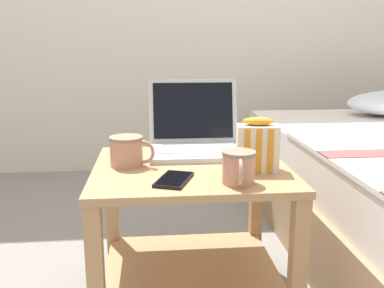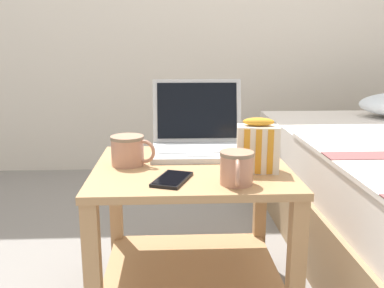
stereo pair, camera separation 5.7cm
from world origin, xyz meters
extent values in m
cube|color=tan|center=(0.00, 0.00, 0.47)|extent=(0.61, 0.54, 0.02)
cube|color=tan|center=(0.00, 0.00, 0.12)|extent=(0.57, 0.50, 0.02)
cube|color=tan|center=(-0.28, -0.24, 0.23)|extent=(0.04, 0.04, 0.46)
cube|color=tan|center=(0.28, -0.24, 0.23)|extent=(0.04, 0.04, 0.46)
cube|color=tan|center=(-0.28, 0.24, 0.23)|extent=(0.04, 0.04, 0.46)
cube|color=tan|center=(0.28, 0.24, 0.23)|extent=(0.04, 0.04, 0.46)
cube|color=#B7BABC|center=(0.03, 0.13, 0.49)|extent=(0.33, 0.24, 0.02)
cube|color=silver|center=(0.03, 0.15, 0.50)|extent=(0.28, 0.13, 0.00)
cube|color=silver|center=(0.03, 0.07, 0.50)|extent=(0.09, 0.05, 0.00)
cube|color=#B7BABC|center=(0.03, 0.28, 0.61)|extent=(0.33, 0.06, 0.23)
cube|color=black|center=(0.03, 0.28, 0.61)|extent=(0.29, 0.05, 0.20)
cube|color=green|center=(0.04, 0.27, 0.56)|extent=(0.03, 0.01, 0.02)
cube|color=yellow|center=(0.01, 0.28, 0.59)|extent=(0.03, 0.01, 0.03)
cube|color=yellow|center=(0.01, 0.28, 0.59)|extent=(0.04, 0.01, 0.04)
cylinder|color=tan|center=(-0.20, 0.02, 0.53)|extent=(0.10, 0.10, 0.09)
cylinder|color=#7F6B56|center=(-0.20, 0.02, 0.57)|extent=(0.10, 0.10, 0.01)
cylinder|color=black|center=(-0.20, 0.02, 0.56)|extent=(0.09, 0.09, 0.01)
torus|color=tan|center=(-0.15, 0.00, 0.53)|extent=(0.07, 0.03, 0.07)
cylinder|color=tan|center=(0.11, -0.18, 0.53)|extent=(0.09, 0.09, 0.09)
cylinder|color=#7F6B56|center=(0.11, -0.18, 0.57)|extent=(0.09, 0.09, 0.01)
cylinder|color=black|center=(0.11, -0.18, 0.56)|extent=(0.08, 0.08, 0.01)
torus|color=tan|center=(0.11, -0.23, 0.53)|extent=(0.02, 0.07, 0.07)
cube|color=silver|center=(0.19, -0.07, 0.55)|extent=(0.13, 0.09, 0.14)
cube|color=orange|center=(0.16, -0.10, 0.55)|extent=(0.02, 0.00, 0.13)
cube|color=orange|center=(0.19, -0.11, 0.55)|extent=(0.02, 0.00, 0.13)
cube|color=orange|center=(0.22, -0.11, 0.55)|extent=(0.02, 0.00, 0.13)
ellipsoid|color=orange|center=(0.19, -0.07, 0.63)|extent=(0.10, 0.06, 0.02)
cube|color=black|center=(-0.06, -0.15, 0.49)|extent=(0.12, 0.16, 0.01)
cube|color=black|center=(-0.06, -0.15, 0.49)|extent=(0.11, 0.15, 0.00)
camera|label=1|loc=(-0.12, -1.29, 0.85)|focal=40.00mm
camera|label=2|loc=(-0.06, -1.29, 0.85)|focal=40.00mm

